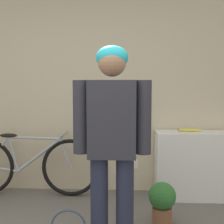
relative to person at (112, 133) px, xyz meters
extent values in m
cube|color=beige|center=(-0.33, 1.57, 0.30)|extent=(8.00, 0.06, 2.60)
cube|color=white|center=(0.22, 1.54, -0.65)|extent=(0.08, 0.01, 0.12)
cube|color=white|center=(0.98, 1.33, -0.60)|extent=(1.03, 0.39, 0.80)
cylinder|color=#23283D|center=(-0.10, 0.00, -0.60)|extent=(0.14, 0.14, 0.81)
cylinder|color=#23283D|center=(0.10, 0.00, -0.60)|extent=(0.14, 0.14, 0.81)
cube|color=#2D2D38|center=(0.00, 0.00, 0.11)|extent=(0.37, 0.21, 0.60)
cylinder|color=#2D2D38|center=(-0.25, 0.00, 0.12)|extent=(0.12, 0.12, 0.57)
cylinder|color=#2D2D38|center=(0.25, 0.00, 0.12)|extent=(0.12, 0.12, 0.57)
sphere|color=#A37556|center=(0.00, 0.00, 0.55)|extent=(0.22, 0.22, 0.22)
ellipsoid|color=#23B7CC|center=(0.00, 0.01, 0.58)|extent=(0.25, 0.23, 0.19)
torus|color=black|center=(-0.57, 1.30, -0.64)|extent=(0.71, 0.05, 0.71)
cylinder|color=#999EA3|center=(-1.43, 1.30, -0.67)|extent=(0.41, 0.03, 0.09)
cylinder|color=#999EA3|center=(-1.28, 1.30, -0.48)|extent=(0.14, 0.03, 0.43)
cylinder|color=#999EA3|center=(-0.96, 1.30, -0.49)|extent=(0.55, 0.04, 0.44)
cylinder|color=#999EA3|center=(-1.02, 1.30, -0.28)|extent=(0.64, 0.03, 0.05)
cylinder|color=#999EA3|center=(-0.64, 1.30, -0.47)|extent=(0.16, 0.03, 0.37)
cylinder|color=#999EA3|center=(-0.68, 1.30, -0.26)|extent=(0.07, 0.03, 0.08)
cylinder|color=#999EA3|center=(-0.66, 1.30, -0.23)|extent=(0.02, 0.46, 0.02)
ellipsoid|color=black|center=(-1.34, 1.30, -0.25)|extent=(0.22, 0.08, 0.05)
ellipsoid|color=#EAD64C|center=(0.87, 1.34, -0.18)|extent=(0.13, 0.04, 0.04)
ellipsoid|color=#EAD64C|center=(0.79, 1.36, -0.18)|extent=(0.12, 0.08, 0.04)
ellipsoid|color=#EAD64C|center=(0.96, 1.36, -0.18)|extent=(0.12, 0.08, 0.03)
sphere|color=brown|center=(0.74, 1.38, -0.18)|extent=(0.02, 0.02, 0.02)
cylinder|color=brown|center=(0.46, 0.55, -0.91)|extent=(0.19, 0.19, 0.18)
sphere|color=#2D6B2D|center=(0.46, 0.55, -0.70)|extent=(0.27, 0.27, 0.27)
camera|label=1|loc=(0.12, -2.41, 0.38)|focal=50.00mm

